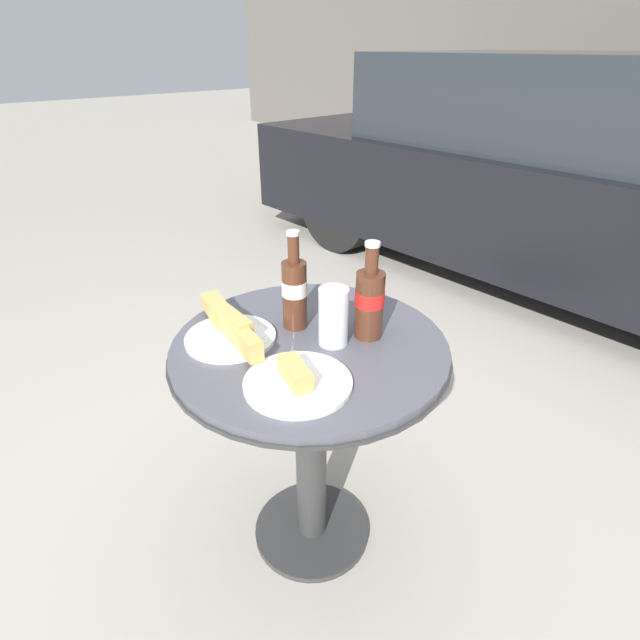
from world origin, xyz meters
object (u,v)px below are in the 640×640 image
object	(u,v)px
lunch_plate_far	(230,329)
parked_car	(581,178)
drinking_glass	(333,319)
bistro_table	(310,397)
lunch_plate_near	(297,381)
cola_bottle_left	(370,301)
cola_bottle_right	(295,291)

from	to	relation	value
lunch_plate_far	parked_car	world-z (taller)	parked_car
drinking_glass	bistro_table	bearing A→B (deg)	-133.49
bistro_table	lunch_plate_near	bearing A→B (deg)	-49.67
lunch_plate_far	cola_bottle_left	bearing A→B (deg)	50.00
bistro_table	cola_bottle_right	bearing A→B (deg)	162.96
cola_bottle_left	lunch_plate_near	xyz separation A→B (m)	(0.04, -0.27, -0.09)
cola_bottle_right	drinking_glass	bearing A→B (deg)	6.73
drinking_glass	parked_car	world-z (taller)	parked_car
cola_bottle_left	cola_bottle_right	world-z (taller)	cola_bottle_right
bistro_table	drinking_glass	bearing A→B (deg)	46.51
cola_bottle_left	lunch_plate_far	size ratio (longest dim) A/B	0.75
drinking_glass	lunch_plate_far	bearing A→B (deg)	-137.22
cola_bottle_right	cola_bottle_left	bearing A→B (deg)	33.13
bistro_table	lunch_plate_far	world-z (taller)	lunch_plate_far
cola_bottle_right	parked_car	bearing A→B (deg)	97.59
bistro_table	cola_bottle_left	distance (m)	0.31
lunch_plate_near	parked_car	xyz separation A→B (m)	(-0.55, 2.75, -0.09)
drinking_glass	lunch_plate_near	bearing A→B (deg)	-66.78
cola_bottle_right	drinking_glass	xyz separation A→B (m)	(0.13, 0.01, -0.04)
cola_bottle_left	lunch_plate_far	xyz separation A→B (m)	(-0.22, -0.26, -0.07)
cola_bottle_left	parked_car	bearing A→B (deg)	101.50
cola_bottle_left	lunch_plate_near	world-z (taller)	cola_bottle_left
drinking_glass	lunch_plate_near	size ratio (longest dim) A/B	0.62
lunch_plate_near	cola_bottle_right	bearing A→B (deg)	141.19
bistro_table	drinking_glass	world-z (taller)	drinking_glass
bistro_table	lunch_plate_far	size ratio (longest dim) A/B	2.11
drinking_glass	lunch_plate_near	xyz separation A→B (m)	(0.08, -0.18, -0.05)
lunch_plate_near	parked_car	world-z (taller)	parked_car
bistro_table	cola_bottle_left	xyz separation A→B (m)	(0.07, 0.13, 0.27)
bistro_table	lunch_plate_far	xyz separation A→B (m)	(-0.15, -0.13, 0.19)
cola_bottle_right	lunch_plate_near	xyz separation A→B (m)	(0.20, -0.16, -0.09)
cola_bottle_left	lunch_plate_near	size ratio (longest dim) A/B	1.05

